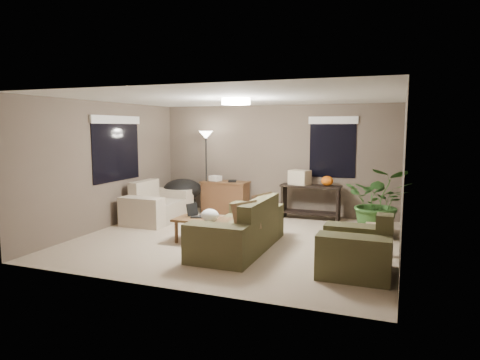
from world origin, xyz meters
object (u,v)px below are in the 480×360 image
at_px(armchair, 357,252).
at_px(floor_lamp, 206,145).
at_px(loveseat, 157,207).
at_px(cat_scratching_post, 372,241).
at_px(main_sofa, 241,231).
at_px(desk, 225,197).
at_px(console_table, 311,199).
at_px(coffee_table, 203,222).
at_px(houseplant, 379,210).
at_px(papasan_chair, 183,193).

bearing_deg(armchair, floor_lamp, 140.43).
bearing_deg(loveseat, armchair, -23.94).
xyz_separation_m(floor_lamp, cat_scratching_post, (3.86, -2.09, -1.38)).
xyz_separation_m(main_sofa, cat_scratching_post, (2.05, 0.42, -0.08)).
bearing_deg(armchair, desk, 135.76).
xyz_separation_m(console_table, cat_scratching_post, (1.44, -2.28, -0.22)).
xyz_separation_m(coffee_table, houseplant, (2.83, 1.50, 0.14)).
height_order(main_sofa, loveseat, same).
bearing_deg(cat_scratching_post, main_sofa, -168.44).
xyz_separation_m(papasan_chair, houseplant, (4.42, -0.70, 0.04)).
bearing_deg(floor_lamp, loveseat, -119.89).
bearing_deg(cat_scratching_post, coffee_table, -174.34).
xyz_separation_m(main_sofa, armchair, (1.91, -0.56, 0.00)).
height_order(armchair, floor_lamp, floor_lamp).
relative_size(papasan_chair, cat_scratching_post, 1.94).
relative_size(armchair, desk, 0.91).
relative_size(papasan_chair, floor_lamp, 0.51).
relative_size(papasan_chair, houseplant, 0.75).
bearing_deg(console_table, coffee_table, -118.08).
distance_m(loveseat, console_table, 3.34).
height_order(coffee_table, cat_scratching_post, cat_scratching_post).
relative_size(main_sofa, console_table, 1.69).
distance_m(armchair, console_table, 3.51).
bearing_deg(floor_lamp, cat_scratching_post, -28.45).
relative_size(armchair, houseplant, 0.78).
distance_m(loveseat, armchair, 4.77).
xyz_separation_m(coffee_table, desk, (-0.63, 2.51, 0.02)).
relative_size(coffee_table, console_table, 0.77).
xyz_separation_m(desk, cat_scratching_post, (3.44, -2.23, -0.16)).
xyz_separation_m(main_sofa, desk, (-1.39, 2.65, 0.08)).
xyz_separation_m(coffee_table, cat_scratching_post, (2.81, 0.28, -0.14)).
height_order(floor_lamp, cat_scratching_post, floor_lamp).
relative_size(loveseat, console_table, 1.23).
bearing_deg(papasan_chair, floor_lamp, 17.37).
relative_size(main_sofa, desk, 2.00).
height_order(console_table, papasan_chair, papasan_chair).
bearing_deg(loveseat, console_table, 23.36).
height_order(desk, papasan_chair, papasan_chair).
bearing_deg(coffee_table, floor_lamp, 113.88).
height_order(armchair, cat_scratching_post, armchair).
distance_m(papasan_chair, cat_scratching_post, 4.80).
height_order(main_sofa, houseplant, houseplant).
relative_size(floor_lamp, cat_scratching_post, 3.82).
bearing_deg(floor_lamp, desk, 18.63).
height_order(papasan_chair, houseplant, houseplant).
height_order(coffee_table, desk, desk).
bearing_deg(main_sofa, papasan_chair, 135.06).
distance_m(main_sofa, console_table, 2.77).
height_order(loveseat, desk, loveseat).
relative_size(armchair, console_table, 0.77).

